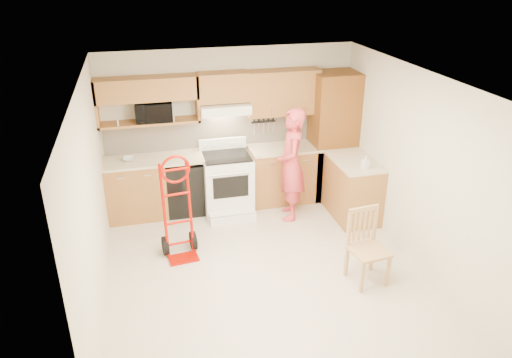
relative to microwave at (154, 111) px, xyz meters
name	(u,v)px	position (x,y,z in m)	size (l,w,h in m)	color
floor	(265,272)	(1.17, -2.08, -1.65)	(4.00, 4.50, 0.02)	beige
ceiling	(267,80)	(1.17, -2.08, 0.87)	(4.00, 4.50, 0.02)	white
wall_back	(230,126)	(1.17, 0.17, -0.39)	(4.00, 0.02, 2.50)	beige
wall_front	(340,303)	(1.17, -4.34, -0.39)	(4.00, 0.02, 2.50)	beige
wall_left	(91,203)	(-0.84, -2.08, -0.39)	(0.02, 4.50, 2.50)	beige
wall_right	(417,168)	(3.18, -2.08, -0.39)	(0.02, 4.50, 2.50)	beige
backsplash	(230,130)	(1.17, 0.15, -0.44)	(3.92, 0.03, 0.55)	beige
lower_cab_left	(136,189)	(-0.38, -0.14, -1.19)	(0.90, 0.60, 0.90)	olive
dishwasher	(185,186)	(0.37, -0.14, -1.21)	(0.60, 0.60, 0.85)	black
lower_cab_right	(284,174)	(2.00, -0.14, -1.19)	(1.14, 0.60, 0.90)	olive
countertop_left	(153,160)	(-0.08, -0.13, -0.72)	(1.50, 0.63, 0.04)	beige
countertop_right	(284,148)	(2.00, -0.13, -0.72)	(1.14, 0.63, 0.04)	beige
cab_return_right	(352,189)	(2.87, -0.94, -1.19)	(0.60, 1.00, 0.90)	olive
countertop_return	(355,161)	(2.87, -0.94, -0.72)	(0.63, 1.00, 0.04)	beige
pantry_tall	(332,136)	(2.82, -0.14, -0.59)	(0.70, 0.60, 2.10)	brown
upper_cab_left	(146,89)	(-0.08, 0.00, 0.34)	(1.50, 0.33, 0.34)	olive
upper_shelf_mw	(150,122)	(-0.08, 0.00, -0.17)	(1.50, 0.33, 0.04)	olive
upper_cab_center	(223,87)	(1.05, 0.00, 0.30)	(0.76, 0.33, 0.44)	olive
upper_cab_right	(283,92)	(2.00, 0.00, 0.16)	(1.14, 0.33, 0.70)	olive
range_hood	(224,108)	(1.05, -0.06, -0.01)	(0.76, 0.46, 0.14)	white
knife_strip	(264,125)	(1.72, 0.12, -0.40)	(0.40, 0.05, 0.29)	black
microwave	(154,111)	(0.00, 0.00, 0.00)	(0.54, 0.36, 0.30)	black
range	(228,180)	(1.02, -0.34, -1.08)	(0.76, 0.99, 1.11)	white
person	(291,165)	(1.93, -0.74, -0.76)	(0.64, 0.42, 1.75)	#D33B46
hand_truck	(179,213)	(0.16, -1.45, -0.98)	(0.52, 0.48, 1.33)	#B10C00
dining_chair	(369,248)	(2.36, -2.58, -1.16)	(0.43, 0.47, 0.95)	tan
soap_bottle	(365,162)	(2.87, -1.27, -0.60)	(0.09, 0.09, 0.20)	white
bowl	(130,159)	(-0.42, -0.14, -0.68)	(0.20, 0.20, 0.05)	white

